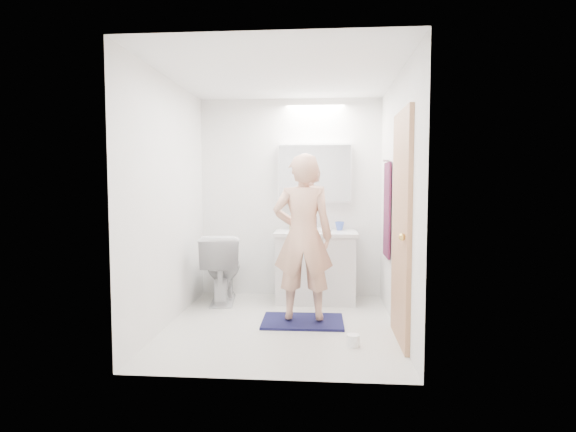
# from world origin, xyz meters

# --- Properties ---
(floor) EXTENTS (2.50, 2.50, 0.00)m
(floor) POSITION_xyz_m (0.00, 0.00, 0.00)
(floor) COLOR silver
(floor) RESTS_ON ground
(ceiling) EXTENTS (2.50, 2.50, 0.00)m
(ceiling) POSITION_xyz_m (0.00, 0.00, 2.40)
(ceiling) COLOR white
(ceiling) RESTS_ON floor
(wall_back) EXTENTS (2.50, 0.00, 2.50)m
(wall_back) POSITION_xyz_m (0.00, 1.25, 1.20)
(wall_back) COLOR white
(wall_back) RESTS_ON floor
(wall_front) EXTENTS (2.50, 0.00, 2.50)m
(wall_front) POSITION_xyz_m (0.00, -1.25, 1.20)
(wall_front) COLOR white
(wall_front) RESTS_ON floor
(wall_left) EXTENTS (0.00, 2.50, 2.50)m
(wall_left) POSITION_xyz_m (-1.10, 0.00, 1.20)
(wall_left) COLOR white
(wall_left) RESTS_ON floor
(wall_right) EXTENTS (0.00, 2.50, 2.50)m
(wall_right) POSITION_xyz_m (1.10, 0.00, 1.20)
(wall_right) COLOR white
(wall_right) RESTS_ON floor
(vanity_cabinet) EXTENTS (0.90, 0.55, 0.78)m
(vanity_cabinet) POSITION_xyz_m (0.32, 0.96, 0.39)
(vanity_cabinet) COLOR silver
(vanity_cabinet) RESTS_ON floor
(countertop) EXTENTS (0.95, 0.58, 0.04)m
(countertop) POSITION_xyz_m (0.32, 0.96, 0.80)
(countertop) COLOR silver
(countertop) RESTS_ON vanity_cabinet
(sink_basin) EXTENTS (0.36, 0.36, 0.03)m
(sink_basin) POSITION_xyz_m (0.32, 0.99, 0.84)
(sink_basin) COLOR white
(sink_basin) RESTS_ON countertop
(faucet) EXTENTS (0.02, 0.02, 0.16)m
(faucet) POSITION_xyz_m (0.32, 1.19, 0.90)
(faucet) COLOR white
(faucet) RESTS_ON countertop
(medicine_cabinet) EXTENTS (0.88, 0.14, 0.70)m
(medicine_cabinet) POSITION_xyz_m (0.30, 1.18, 1.50)
(medicine_cabinet) COLOR white
(medicine_cabinet) RESTS_ON wall_back
(mirror_panel) EXTENTS (0.84, 0.01, 0.66)m
(mirror_panel) POSITION_xyz_m (0.30, 1.10, 1.50)
(mirror_panel) COLOR silver
(mirror_panel) RESTS_ON medicine_cabinet
(toilet) EXTENTS (0.54, 0.84, 0.80)m
(toilet) POSITION_xyz_m (-0.77, 0.85, 0.40)
(toilet) COLOR silver
(toilet) RESTS_ON floor
(bath_rug) EXTENTS (0.81, 0.56, 0.02)m
(bath_rug) POSITION_xyz_m (0.21, 0.10, 0.01)
(bath_rug) COLOR #171542
(bath_rug) RESTS_ON floor
(person) EXTENTS (0.60, 0.40, 1.62)m
(person) POSITION_xyz_m (0.21, 0.10, 0.86)
(person) COLOR tan
(person) RESTS_ON bath_rug
(door) EXTENTS (0.04, 0.80, 2.00)m
(door) POSITION_xyz_m (1.08, -0.35, 1.00)
(door) COLOR tan
(door) RESTS_ON wall_right
(door_knob) EXTENTS (0.06, 0.06, 0.06)m
(door_knob) POSITION_xyz_m (1.04, -0.65, 0.95)
(door_knob) COLOR gold
(door_knob) RESTS_ON door
(towel) EXTENTS (0.02, 0.42, 1.00)m
(towel) POSITION_xyz_m (1.08, 0.55, 1.10)
(towel) COLOR #101733
(towel) RESTS_ON wall_right
(towel_hook) EXTENTS (0.07, 0.02, 0.02)m
(towel_hook) POSITION_xyz_m (1.07, 0.55, 1.62)
(towel_hook) COLOR silver
(towel_hook) RESTS_ON wall_right
(soap_bottle_a) EXTENTS (0.12, 0.12, 0.24)m
(soap_bottle_a) POSITION_xyz_m (0.04, 1.11, 0.94)
(soap_bottle_a) COLOR tan
(soap_bottle_a) RESTS_ON countertop
(soap_bottle_b) EXTENTS (0.12, 0.12, 0.18)m
(soap_bottle_b) POSITION_xyz_m (0.09, 1.15, 0.91)
(soap_bottle_b) COLOR #5577B7
(soap_bottle_b) RESTS_ON countertop
(toothbrush_cup) EXTENTS (0.11, 0.11, 0.10)m
(toothbrush_cup) POSITION_xyz_m (0.60, 1.12, 0.87)
(toothbrush_cup) COLOR #3C57B5
(toothbrush_cup) RESTS_ON countertop
(toilet_paper_roll) EXTENTS (0.11, 0.11, 0.10)m
(toilet_paper_roll) POSITION_xyz_m (0.66, -0.53, 0.05)
(toilet_paper_roll) COLOR white
(toilet_paper_roll) RESTS_ON floor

